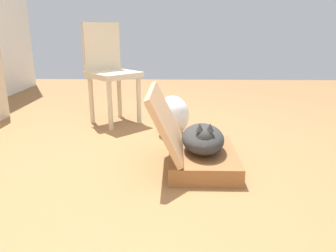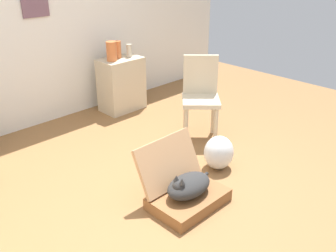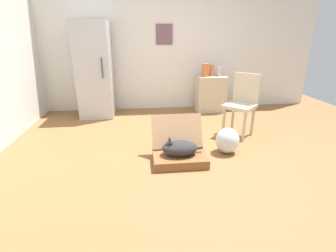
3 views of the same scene
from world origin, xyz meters
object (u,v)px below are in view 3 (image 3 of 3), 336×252
at_px(vase_tall, 205,70).
at_px(chair, 242,102).
at_px(cat, 179,148).
at_px(plastic_bag_white, 227,140).
at_px(suitcase_base, 180,158).
at_px(refrigerator, 95,71).
at_px(vase_round, 212,70).
at_px(side_table, 211,94).
at_px(vase_short, 219,72).

bearing_deg(vase_tall, chair, -78.94).
relative_size(cat, plastic_bag_white, 1.50).
xyz_separation_m(suitcase_base, refrigerator, (-1.28, 2.09, 0.81)).
bearing_deg(vase_round, refrigerator, -177.69).
bearing_deg(vase_tall, side_table, 6.09).
relative_size(plastic_bag_white, refrigerator, 0.20).
relative_size(side_table, vase_round, 3.19).
bearing_deg(vase_round, plastic_bag_white, -98.68).
relative_size(suitcase_base, chair, 0.68).
distance_m(suitcase_base, refrigerator, 2.58).
bearing_deg(suitcase_base, side_table, 65.43).
relative_size(plastic_bag_white, chair, 0.36).
relative_size(suitcase_base, cat, 1.26).
relative_size(cat, vase_tall, 2.08).
xyz_separation_m(refrigerator, side_table, (2.26, 0.05, -0.51)).
bearing_deg(plastic_bag_white, vase_tall, 85.29).
distance_m(vase_tall, chair, 1.36).
relative_size(cat, chair, 0.54).
relative_size(refrigerator, vase_short, 10.21).
bearing_deg(vase_short, vase_round, 156.72).
xyz_separation_m(cat, side_table, (0.98, 2.14, 0.16)).
xyz_separation_m(cat, refrigerator, (-1.27, 2.09, 0.67)).
xyz_separation_m(vase_short, chair, (-0.03, -1.29, -0.28)).
bearing_deg(cat, vase_short, 61.94).
bearing_deg(vase_tall, suitcase_base, -111.46).
xyz_separation_m(side_table, chair, (0.11, -1.31, 0.17)).
bearing_deg(suitcase_base, vase_short, 62.12).
bearing_deg(refrigerator, vase_short, 0.70).
xyz_separation_m(cat, vase_round, (0.98, 2.18, 0.63)).
height_order(suitcase_base, cat, cat).
bearing_deg(vase_short, side_table, 171.80).
bearing_deg(vase_round, vase_tall, -158.56).
bearing_deg(plastic_bag_white, chair, 56.13).
bearing_deg(vase_round, cat, -114.34).
bearing_deg(refrigerator, vase_tall, 0.94).
relative_size(cat, vase_short, 3.05).
height_order(side_table, vase_round, vase_round).
xyz_separation_m(plastic_bag_white, vase_round, (0.30, 1.97, 0.66)).
distance_m(plastic_bag_white, side_table, 1.96).
height_order(cat, side_table, side_table).
distance_m(cat, plastic_bag_white, 0.72).
distance_m(side_table, vase_short, 0.47).
relative_size(vase_short, vase_round, 0.76).
distance_m(cat, chair, 1.41).
bearing_deg(refrigerator, chair, -28.07).
bearing_deg(plastic_bag_white, refrigerator, 136.24).
bearing_deg(chair, plastic_bag_white, -78.50).
bearing_deg(cat, vase_tall, 68.34).
xyz_separation_m(vase_short, vase_round, (-0.14, 0.06, 0.03)).
height_order(side_table, vase_tall, vase_tall).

